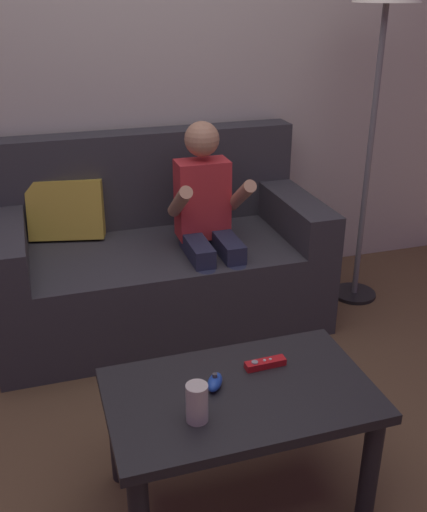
# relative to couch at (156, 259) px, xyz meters

# --- Properties ---
(ground_plane) EXTENTS (9.04, 9.04, 0.00)m
(ground_plane) POSITION_rel_couch_xyz_m (-0.04, -1.18, -0.32)
(ground_plane) COLOR brown
(wall_back) EXTENTS (4.52, 0.05, 2.50)m
(wall_back) POSITION_rel_couch_xyz_m (-0.04, 0.39, 0.93)
(wall_back) COLOR beige
(wall_back) RESTS_ON ground
(couch) EXTENTS (1.60, 0.80, 0.93)m
(couch) POSITION_rel_couch_xyz_m (0.00, 0.00, 0.00)
(couch) COLOR #38383D
(couch) RESTS_ON ground
(person_seated_on_couch) EXTENTS (0.36, 0.44, 1.03)m
(person_seated_on_couch) POSITION_rel_couch_xyz_m (0.22, -0.19, 0.26)
(person_seated_on_couch) COLOR #282D47
(person_seated_on_couch) RESTS_ON ground
(coffee_table) EXTENTS (0.84, 0.51, 0.44)m
(coffee_table) POSITION_rel_couch_xyz_m (-0.01, -1.29, 0.04)
(coffee_table) COLOR #232326
(coffee_table) RESTS_ON ground
(game_remote_red_near_edge) EXTENTS (0.14, 0.04, 0.03)m
(game_remote_red_near_edge) POSITION_rel_couch_xyz_m (0.12, -1.20, 0.13)
(game_remote_red_near_edge) COLOR red
(game_remote_red_near_edge) RESTS_ON coffee_table
(nunchuk_blue) EXTENTS (0.08, 0.10, 0.05)m
(nunchuk_blue) POSITION_rel_couch_xyz_m (-0.08, -1.26, 0.14)
(nunchuk_blue) COLOR blue
(nunchuk_blue) RESTS_ON coffee_table
(soda_can) EXTENTS (0.07, 0.07, 0.12)m
(soda_can) POSITION_rel_couch_xyz_m (-0.17, -1.39, 0.18)
(soda_can) COLOR silver
(soda_can) RESTS_ON coffee_table
(floor_lamp) EXTENTS (0.32, 0.32, 1.73)m
(floor_lamp) POSITION_rel_couch_xyz_m (1.11, -0.12, 1.18)
(floor_lamp) COLOR black
(floor_lamp) RESTS_ON ground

